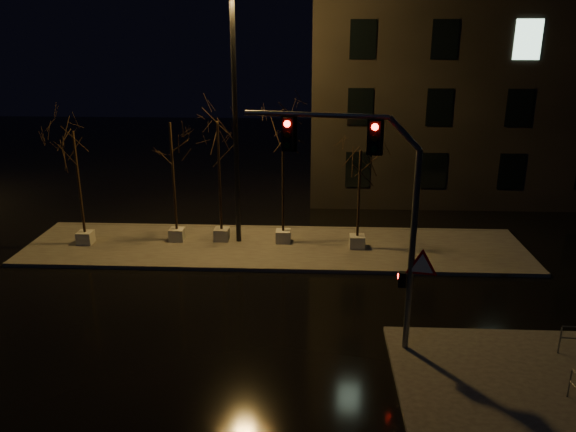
{
  "coord_description": "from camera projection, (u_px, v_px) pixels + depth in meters",
  "views": [
    {
      "loc": [
        1.69,
        -17.15,
        9.21
      ],
      "look_at": [
        0.76,
        2.19,
        2.8
      ],
      "focal_mm": 35.0,
      "sensor_mm": 36.0,
      "label": 1
    }
  ],
  "objects": [
    {
      "name": "tree_2",
      "position": [
        218.0,
        149.0,
        24.2
      ],
      "size": [
        1.8,
        1.8,
        5.55
      ],
      "color": "#ACABA1",
      "rests_on": "median"
    },
    {
      "name": "median",
      "position": [
        275.0,
        247.0,
        24.9
      ],
      "size": [
        22.0,
        5.0,
        0.15
      ],
      "primitive_type": "cube",
      "color": "#43403C",
      "rests_on": "ground"
    },
    {
      "name": "ground",
      "position": [
        263.0,
        313.0,
        19.24
      ],
      "size": [
        90.0,
        90.0,
        0.0
      ],
      "primitive_type": "plane",
      "color": "black",
      "rests_on": "ground"
    },
    {
      "name": "tree_0",
      "position": [
        76.0,
        157.0,
        23.89
      ],
      "size": [
        1.8,
        1.8,
        5.19
      ],
      "color": "#ACABA1",
      "rests_on": "median"
    },
    {
      "name": "tree_4",
      "position": [
        360.0,
        173.0,
        23.61
      ],
      "size": [
        1.8,
        1.8,
        4.44
      ],
      "color": "#ACABA1",
      "rests_on": "median"
    },
    {
      "name": "traffic_signal_mast",
      "position": [
        375.0,
        200.0,
        15.7
      ],
      "size": [
        5.6,
        1.15,
        6.94
      ],
      "rotation": [
        0.0,
        0.0,
        -0.18
      ],
      "color": "slate",
      "rests_on": "sidewalk_corner"
    },
    {
      "name": "streetlight_main",
      "position": [
        235.0,
        102.0,
        23.48
      ],
      "size": [
        2.69,
        0.55,
        10.75
      ],
      "rotation": [
        0.0,
        0.0,
        0.09
      ],
      "color": "black",
      "rests_on": "median"
    },
    {
      "name": "sidewalk_corner",
      "position": [
        521.0,
        377.0,
        15.55
      ],
      "size": [
        7.0,
        5.0,
        0.15
      ],
      "primitive_type": "cube",
      "color": "#43403C",
      "rests_on": "ground"
    },
    {
      "name": "building",
      "position": [
        523.0,
        61.0,
        33.31
      ],
      "size": [
        25.0,
        12.0,
        15.0
      ],
      "primitive_type": "cube",
      "color": "black",
      "rests_on": "ground"
    },
    {
      "name": "tree_3",
      "position": [
        283.0,
        141.0,
        23.85
      ],
      "size": [
        1.8,
        1.8,
        6.08
      ],
      "color": "#ACABA1",
      "rests_on": "median"
    },
    {
      "name": "tree_1",
      "position": [
        172.0,
        150.0,
        24.21
      ],
      "size": [
        1.8,
        1.8,
        5.51
      ],
      "color": "#ACABA1",
      "rests_on": "median"
    }
  ]
}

